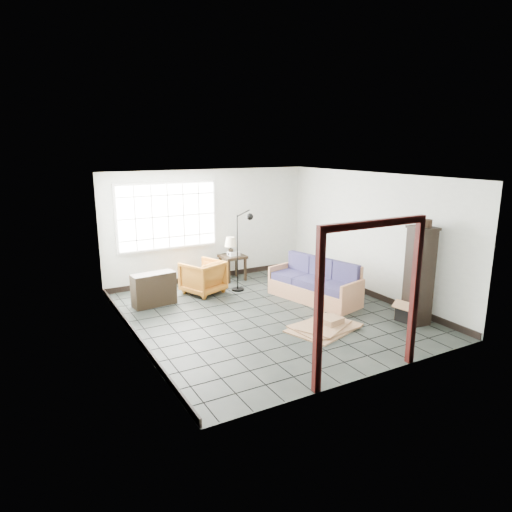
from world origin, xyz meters
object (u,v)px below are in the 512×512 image
armchair (203,275)px  tall_shelf (419,275)px  side_table (233,260)px  futon_sofa (316,285)px

armchair → tall_shelf: size_ratio=0.45×
side_table → tall_shelf: bearing=-67.1°
side_table → tall_shelf: (1.70, -4.04, 0.40)m
futon_sofa → side_table: futon_sofa is taller
futon_sofa → armchair: futon_sofa is taller
futon_sofa → side_table: bearing=98.1°
armchair → tall_shelf: (2.71, -3.44, 0.50)m
futon_sofa → armchair: (-1.88, 1.54, 0.08)m
side_table → futon_sofa: bearing=-67.9°
tall_shelf → side_table: bearing=119.5°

